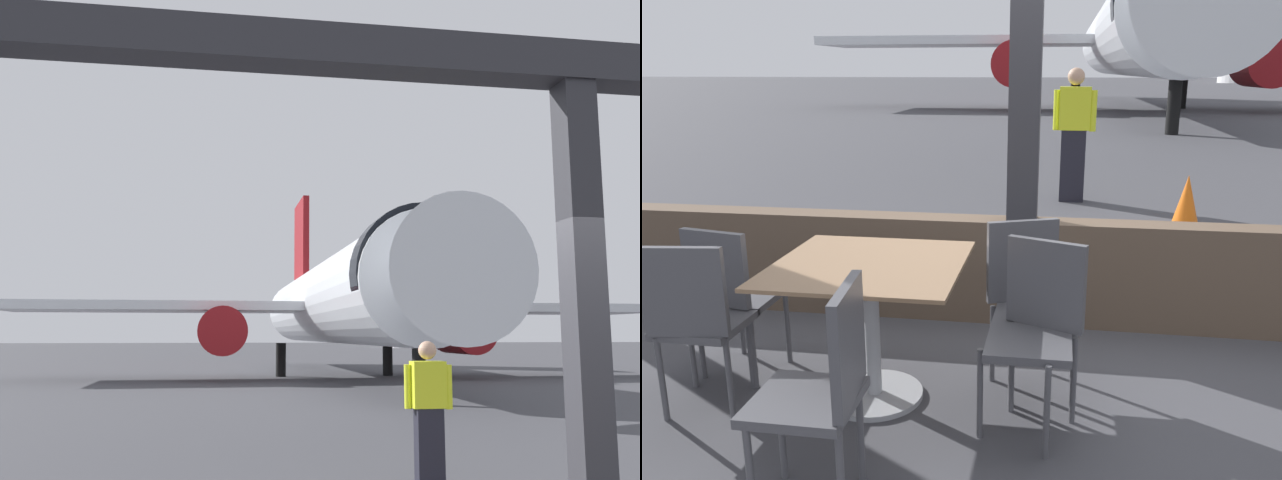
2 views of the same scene
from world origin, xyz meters
TOP-DOWN VIEW (x-y plane):
  - ground_plane at (0.00, 40.00)m, footprint 220.00×220.00m
  - window_frame at (0.00, 0.00)m, footprint 7.47×0.24m
  - airplane at (3.24, 24.80)m, footprint 27.69×29.76m
  - ground_crew_worker at (0.41, 4.25)m, footprint 0.55×0.22m
  - fuel_storage_tank at (24.57, 88.49)m, footprint 6.53×6.53m

SIDE VIEW (x-z plane):
  - ground_plane at x=0.00m, z-range 0.00..0.00m
  - ground_crew_worker at x=0.41m, z-range 0.03..1.77m
  - window_frame at x=0.00m, z-range -0.56..3.03m
  - fuel_storage_tank at x=24.57m, z-range 0.00..4.82m
  - airplane at x=3.24m, z-range -1.79..8.27m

